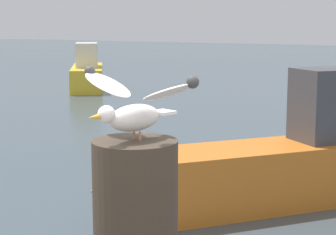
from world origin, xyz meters
TOP-DOWN VIEW (x-y plane):
  - seagull at (0.03, -0.32)m, footprint 0.60×0.39m
  - boat_yellow at (-12.35, 15.70)m, footprint 3.69×4.58m
  - boat_orange at (-1.29, 5.53)m, footprint 4.04×4.67m

SIDE VIEW (x-z plane):
  - boat_orange at x=-1.29m, z-range -0.35..1.51m
  - boat_yellow at x=-12.35m, z-range -0.30..1.46m
  - seagull at x=0.03m, z-range 2.07..2.33m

